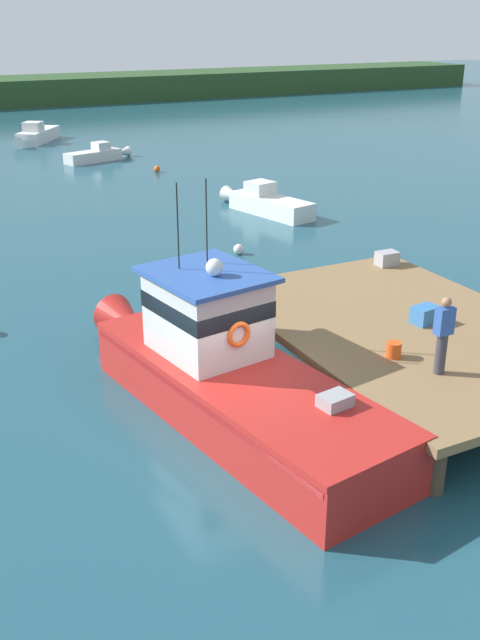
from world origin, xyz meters
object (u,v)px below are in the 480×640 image
at_px(crate_stack_mid_dock, 425,315).
at_px(moored_boat_off_the_point, 36,135).
at_px(mooring_buoy_channel_marker, 239,249).
at_px(bait_bucket, 394,350).
at_px(moored_boat_outer_mooring, 97,155).
at_px(deckhand_further_back, 443,334).
at_px(mooring_buoy_spare_mooring, 157,169).
at_px(moored_boat_near_channel, 265,203).
at_px(crate_single_far, 387,258).
at_px(main_fishing_boat, 225,370).

distance_m(crate_stack_mid_dock, moored_boat_off_the_point, 38.36).
bearing_deg(mooring_buoy_channel_marker, bait_bucket, -100.30).
bearing_deg(moored_boat_outer_mooring, deckhand_further_back, -94.47).
bearing_deg(mooring_buoy_spare_mooring, moored_boat_outer_mooring, 111.94).
distance_m(moored_boat_outer_mooring, moored_boat_near_channel, 15.35).
bearing_deg(crate_stack_mid_dock, crate_single_far, 64.31).
distance_m(deckhand_further_back, moored_boat_near_channel, 18.00).
bearing_deg(main_fishing_boat, moored_boat_near_channel, 58.39).
bearing_deg(deckhand_further_back, moored_boat_near_channel, 72.45).
bearing_deg(mooring_buoy_spare_mooring, crate_single_far, -92.88).
relative_size(deckhand_further_back, moored_boat_outer_mooring, 0.39).
relative_size(main_fishing_boat, mooring_buoy_channel_marker, 26.96).
relative_size(bait_bucket, moored_boat_off_the_point, 0.07).
height_order(moored_boat_outer_mooring, moored_boat_off_the_point, moored_boat_off_the_point).
height_order(crate_stack_mid_dock, mooring_buoy_channel_marker, crate_stack_mid_dock).
bearing_deg(moored_boat_near_channel, main_fishing_boat, -121.61).
bearing_deg(bait_bucket, main_fishing_boat, 156.62).
bearing_deg(moored_boat_off_the_point, mooring_buoy_channel_marker, -88.27).
distance_m(bait_bucket, mooring_buoy_spare_mooring, 26.91).
bearing_deg(bait_bucket, mooring_buoy_channel_marker, 79.70).
bearing_deg(bait_bucket, moored_boat_off_the_point, 88.26).
height_order(main_fishing_boat, moored_boat_near_channel, main_fishing_boat).
relative_size(crate_stack_mid_dock, moored_boat_near_channel, 0.12).
xyz_separation_m(moored_boat_outer_mooring, mooring_buoy_channel_marker, (-0.81, -19.85, -0.18)).
bearing_deg(mooring_buoy_channel_marker, moored_boat_outer_mooring, 87.65).
xyz_separation_m(main_fishing_boat, moored_boat_off_the_point, (4.47, 38.09, -0.53)).
xyz_separation_m(crate_stack_mid_dock, moored_boat_off_the_point, (-0.62, 38.34, -0.93)).
xyz_separation_m(crate_stack_mid_dock, mooring_buoy_channel_marker, (0.23, 10.14, -1.22)).
xyz_separation_m(bait_bucket, mooring_buoy_spare_mooring, (4.76, 26.46, -1.20)).
height_order(crate_stack_mid_dock, deckhand_further_back, deckhand_further_back).
bearing_deg(mooring_buoy_channel_marker, moored_boat_near_channel, 52.19).
distance_m(moored_boat_off_the_point, mooring_buoy_spare_mooring, 13.53).
bearing_deg(moored_boat_near_channel, crate_stack_mid_dock, -104.81).
height_order(main_fishing_boat, crate_stack_mid_dock, main_fishing_boat).
distance_m(crate_stack_mid_dock, deckhand_further_back, 2.70).
bearing_deg(crate_single_far, mooring_buoy_channel_marker, 104.60).
height_order(crate_stack_mid_dock, moored_boat_near_channel, crate_stack_mid_dock).
relative_size(main_fishing_boat, moored_boat_near_channel, 1.92).
xyz_separation_m(bait_bucket, deckhand_further_back, (0.36, -1.01, 0.69)).
bearing_deg(mooring_buoy_channel_marker, mooring_buoy_spare_mooring, 79.87).
bearing_deg(main_fishing_boat, crate_single_far, 27.59).
relative_size(moored_boat_outer_mooring, mooring_buoy_spare_mooring, 12.18).
bearing_deg(moored_boat_off_the_point, crate_stack_mid_dock, -89.08).
height_order(bait_bucket, mooring_buoy_spare_mooring, bait_bucket).
bearing_deg(moored_boat_near_channel, deckhand_further_back, -107.55).
height_order(deckhand_further_back, moored_boat_off_the_point, deckhand_further_back).
relative_size(crate_stack_mid_dock, crate_single_far, 1.00).
xyz_separation_m(crate_stack_mid_dock, mooring_buoy_spare_mooring, (2.94, 25.29, -1.23)).
relative_size(crate_single_far, bait_bucket, 1.76).
bearing_deg(moored_boat_outer_mooring, mooring_buoy_channel_marker, -92.35).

